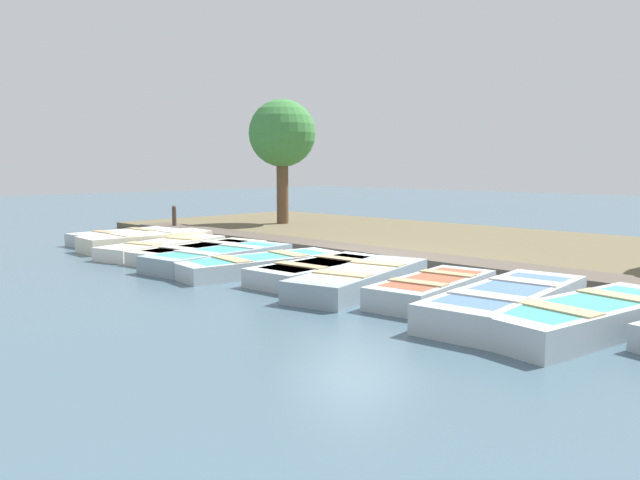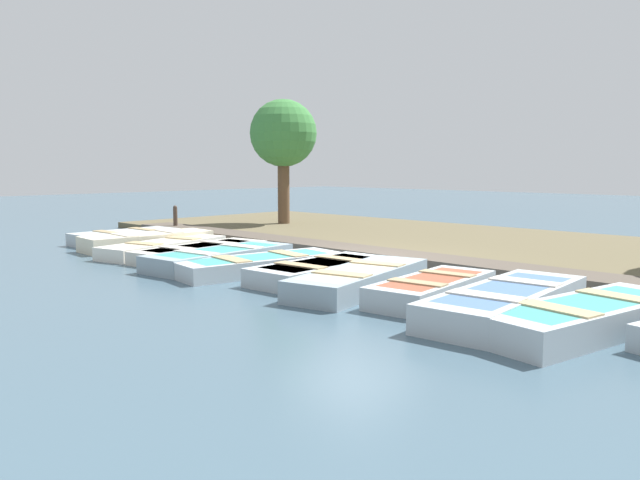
# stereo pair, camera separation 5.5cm
# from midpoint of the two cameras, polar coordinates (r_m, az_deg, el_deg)

# --- Properties ---
(ground_plane) EXTENTS (80.00, 80.00, 0.00)m
(ground_plane) POSITION_cam_midpoint_polar(r_m,az_deg,el_deg) (12.97, 2.89, -2.80)
(ground_plane) COLOR #425B6B
(shore_bank) EXTENTS (8.00, 24.00, 0.20)m
(shore_bank) POSITION_cam_midpoint_polar(r_m,az_deg,el_deg) (16.98, 14.17, -0.40)
(shore_bank) COLOR brown
(shore_bank) RESTS_ON ground_plane
(dock_walkway) EXTENTS (1.03, 19.52, 0.29)m
(dock_walkway) POSITION_cam_midpoint_polar(r_m,az_deg,el_deg) (13.83, 6.11, -1.62)
(dock_walkway) COLOR #51473D
(dock_walkway) RESTS_ON ground_plane
(rowboat_0) EXTENTS (2.98, 1.40, 0.37)m
(rowboat_0) POSITION_cam_midpoint_polar(r_m,az_deg,el_deg) (18.41, -17.49, 0.29)
(rowboat_0) COLOR #B2BCC1
(rowboat_0) RESTS_ON ground_plane
(rowboat_1) EXTENTS (3.42, 1.28, 0.42)m
(rowboat_1) POSITION_cam_midpoint_polar(r_m,az_deg,el_deg) (17.03, -15.63, -0.05)
(rowboat_1) COLOR beige
(rowboat_1) RESTS_ON ground_plane
(rowboat_2) EXTENTS (3.62, 1.81, 0.34)m
(rowboat_2) POSITION_cam_midpoint_polar(r_m,az_deg,el_deg) (15.88, -14.19, -0.64)
(rowboat_2) COLOR silver
(rowboat_2) RESTS_ON ground_plane
(rowboat_3) EXTENTS (3.55, 1.69, 0.33)m
(rowboat_3) POSITION_cam_midpoint_polar(r_m,az_deg,el_deg) (14.89, -10.95, -1.06)
(rowboat_3) COLOR beige
(rowboat_3) RESTS_ON ground_plane
(rowboat_4) EXTENTS (3.56, 1.55, 0.38)m
(rowboat_4) POSITION_cam_midpoint_polar(r_m,az_deg,el_deg) (13.69, -9.24, -1.57)
(rowboat_4) COLOR #8C9EA8
(rowboat_4) RESTS_ON ground_plane
(rowboat_5) EXTENTS (3.64, 1.66, 0.36)m
(rowboat_5) POSITION_cam_midpoint_polar(r_m,az_deg,el_deg) (12.71, -5.56, -2.22)
(rowboat_5) COLOR #B2BCC1
(rowboat_5) RESTS_ON ground_plane
(rowboat_6) EXTENTS (3.06, 1.38, 0.37)m
(rowboat_6) POSITION_cam_midpoint_polar(r_m,az_deg,el_deg) (11.85, -0.02, -2.81)
(rowboat_6) COLOR #B2BCC1
(rowboat_6) RESTS_ON ground_plane
(rowboat_7) EXTENTS (3.59, 1.80, 0.40)m
(rowboat_7) POSITION_cam_midpoint_polar(r_m,az_deg,el_deg) (10.92, 3.61, -3.56)
(rowboat_7) COLOR #8C9EA8
(rowboat_7) RESTS_ON ground_plane
(rowboat_8) EXTENTS (2.81, 1.34, 0.38)m
(rowboat_8) POSITION_cam_midpoint_polar(r_m,az_deg,el_deg) (10.22, 10.15, -4.40)
(rowboat_8) COLOR #B2BCC1
(rowboat_8) RESTS_ON ground_plane
(rowboat_9) EXTENTS (3.65, 1.43, 0.43)m
(rowboat_9) POSITION_cam_midpoint_polar(r_m,az_deg,el_deg) (9.38, 16.57, -5.43)
(rowboat_9) COLOR #B2BCC1
(rowboat_9) RESTS_ON ground_plane
(rowboat_10) EXTENTS (3.61, 1.68, 0.42)m
(rowboat_10) POSITION_cam_midpoint_polar(r_m,az_deg,el_deg) (8.87, 23.21, -6.44)
(rowboat_10) COLOR #B2BCC1
(rowboat_10) RESTS_ON ground_plane
(mooring_post_near) EXTENTS (0.13, 0.13, 0.93)m
(mooring_post_near) POSITION_cam_midpoint_polar(r_m,az_deg,el_deg) (20.22, -13.25, 1.79)
(mooring_post_near) COLOR #47382D
(mooring_post_near) RESTS_ON ground_plane
(park_tree_far_left) EXTENTS (2.28, 2.28, 4.42)m
(park_tree_far_left) POSITION_cam_midpoint_polar(r_m,az_deg,el_deg) (21.52, -3.56, 9.55)
(park_tree_far_left) COLOR brown
(park_tree_far_left) RESTS_ON ground_plane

